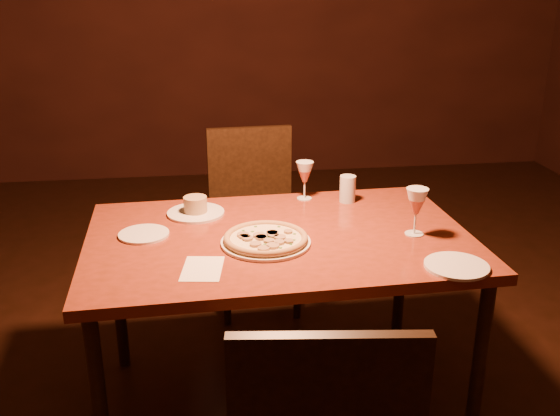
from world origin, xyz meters
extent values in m
cube|color=#371611|center=(0.00, 3.50, 1.50)|extent=(6.00, 0.04, 3.00)
cube|color=maroon|center=(0.00, 0.15, 0.76)|extent=(1.49, 0.99, 0.04)
cylinder|color=black|center=(-0.66, -0.28, 0.37)|extent=(0.05, 0.05, 0.74)
cylinder|color=black|center=(-0.68, 0.54, 0.37)|extent=(0.05, 0.05, 0.74)
cylinder|color=black|center=(0.68, -0.23, 0.37)|extent=(0.05, 0.05, 0.74)
cylinder|color=black|center=(0.65, 0.58, 0.37)|extent=(0.05, 0.05, 0.74)
cube|color=black|center=(-0.01, 1.03, 0.49)|extent=(0.48, 0.48, 0.04)
cube|color=black|center=(-0.02, 1.25, 0.74)|extent=(0.46, 0.06, 0.44)
cylinder|color=black|center=(-0.18, 0.84, 0.24)|extent=(0.04, 0.04, 0.47)
cylinder|color=black|center=(-0.20, 1.21, 0.24)|extent=(0.04, 0.04, 0.47)
cylinder|color=black|center=(0.19, 0.85, 0.24)|extent=(0.04, 0.04, 0.47)
cylinder|color=black|center=(0.17, 1.23, 0.24)|extent=(0.04, 0.04, 0.47)
cylinder|color=silver|center=(-0.06, 0.07, 0.79)|extent=(0.33, 0.33, 0.01)
cylinder|color=#FAEBAC|center=(-0.06, 0.07, 0.80)|extent=(0.30, 0.30, 0.01)
torus|color=#B5834F|center=(-0.06, 0.07, 0.81)|extent=(0.31, 0.31, 0.02)
cylinder|color=silver|center=(-0.32, 0.42, 0.79)|extent=(0.24, 0.24, 0.01)
cylinder|color=#A2835C|center=(-0.32, 0.42, 0.83)|extent=(0.10, 0.10, 0.06)
cylinder|color=silver|center=(0.35, 0.49, 0.84)|extent=(0.07, 0.07, 0.12)
cylinder|color=silver|center=(-0.52, 0.22, 0.79)|extent=(0.19, 0.19, 0.01)
cylinder|color=silver|center=(0.56, -0.21, 0.79)|extent=(0.22, 0.22, 0.01)
cube|color=silver|center=(-0.30, -0.11, 0.78)|extent=(0.16, 0.21, 0.00)
camera|label=1|loc=(-0.30, -2.04, 1.72)|focal=40.00mm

